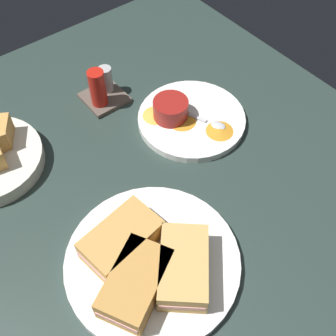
% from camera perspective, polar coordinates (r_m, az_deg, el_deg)
% --- Properties ---
extents(ground_plane, '(1.10, 1.10, 0.03)m').
position_cam_1_polar(ground_plane, '(0.81, -5.06, -4.80)').
color(ground_plane, '#283833').
extents(plate_sandwich_main, '(0.29, 0.29, 0.02)m').
position_cam_1_polar(plate_sandwich_main, '(0.72, -2.11, -12.55)').
color(plate_sandwich_main, white).
rests_on(plate_sandwich_main, ground_plane).
extents(sandwich_half_near, '(0.14, 0.09, 0.05)m').
position_cam_1_polar(sandwich_half_near, '(0.71, -6.29, -9.64)').
color(sandwich_half_near, tan).
rests_on(sandwich_half_near, plate_sandwich_main).
extents(sandwich_half_far, '(0.15, 0.13, 0.05)m').
position_cam_1_polar(sandwich_half_far, '(0.68, -4.40, -15.27)').
color(sandwich_half_far, '#C68C42').
rests_on(sandwich_half_far, plate_sandwich_main).
extents(sandwich_half_extra, '(0.14, 0.15, 0.05)m').
position_cam_1_polar(sandwich_half_extra, '(0.69, 2.12, -13.24)').
color(sandwich_half_extra, tan).
rests_on(sandwich_half_extra, plate_sandwich_main).
extents(ramekin_dark_sauce, '(0.06, 0.06, 0.04)m').
position_cam_1_polar(ramekin_dark_sauce, '(0.68, 2.50, -14.30)').
color(ramekin_dark_sauce, navy).
rests_on(ramekin_dark_sauce, plate_sandwich_main).
extents(spoon_by_dark_ramekin, '(0.05, 0.10, 0.01)m').
position_cam_1_polar(spoon_by_dark_ramekin, '(0.71, -1.35, -12.91)').
color(spoon_by_dark_ramekin, silver).
rests_on(spoon_by_dark_ramekin, plate_sandwich_main).
extents(plate_chips_companion, '(0.23, 0.23, 0.02)m').
position_cam_1_polar(plate_chips_companion, '(0.92, 3.20, 6.63)').
color(plate_chips_companion, white).
rests_on(plate_chips_companion, ground_plane).
extents(ramekin_light_gravy, '(0.07, 0.07, 0.04)m').
position_cam_1_polar(ramekin_light_gravy, '(0.89, 0.37, 8.05)').
color(ramekin_light_gravy, maroon).
rests_on(ramekin_light_gravy, plate_chips_companion).
extents(spoon_by_gravy_ramekin, '(0.05, 0.10, 0.01)m').
position_cam_1_polar(spoon_by_gravy_ramekin, '(0.89, 6.05, 6.02)').
color(spoon_by_gravy_ramekin, silver).
rests_on(spoon_by_gravy_ramekin, plate_chips_companion).
extents(plantain_chip_scatter, '(0.15, 0.19, 0.01)m').
position_cam_1_polar(plantain_chip_scatter, '(0.90, 2.09, 6.74)').
color(plantain_chip_scatter, gold).
rests_on(plantain_chip_scatter, plate_chips_companion).
extents(condiment_caddy, '(0.09, 0.09, 0.10)m').
position_cam_1_polar(condiment_caddy, '(0.95, -8.96, 10.49)').
color(condiment_caddy, brown).
rests_on(condiment_caddy, ground_plane).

